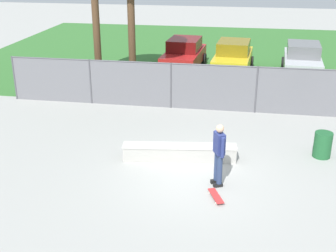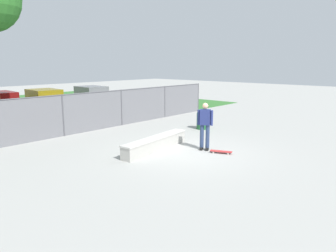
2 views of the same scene
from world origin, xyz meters
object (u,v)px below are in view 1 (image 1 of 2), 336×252
at_px(car_red, 184,54).
at_px(car_yellow, 233,57).
at_px(concrete_ledge, 179,152).
at_px(car_silver, 302,60).
at_px(skateboard, 216,196).
at_px(trash_bin, 323,145).
at_px(skateboarder, 219,152).

xyz_separation_m(car_red, car_yellow, (2.64, -0.25, 0.00)).
xyz_separation_m(concrete_ledge, car_silver, (4.82, 10.88, 0.58)).
xyz_separation_m(skateboard, car_yellow, (-0.01, 13.00, 0.77)).
xyz_separation_m(car_silver, trash_bin, (-0.39, -9.89, -0.42)).
bearing_deg(skateboarder, car_silver, 73.88).
bearing_deg(car_red, car_silver, -2.28).
bearing_deg(concrete_ledge, skateboard, -58.79).
bearing_deg(trash_bin, skateboard, -135.28).
height_order(skateboard, car_yellow, car_yellow).
xyz_separation_m(concrete_ledge, car_red, (-1.37, 11.13, 0.58)).
relative_size(concrete_ledge, trash_bin, 4.33).
xyz_separation_m(car_yellow, trash_bin, (3.17, -9.88, -0.42)).
distance_m(skateboarder, car_yellow, 12.25).
xyz_separation_m(concrete_ledge, skateboarder, (1.28, -1.37, 0.75)).
distance_m(skateboard, trash_bin, 4.45).
relative_size(skateboard, car_silver, 0.19).
bearing_deg(skateboarder, concrete_ledge, 133.02).
bearing_deg(concrete_ledge, car_red, 97.00).
bearing_deg(car_red, skateboard, -78.68).
bearing_deg(car_silver, skateboarder, -106.12).
relative_size(skateboarder, car_red, 0.42).
height_order(car_red, car_silver, same).
xyz_separation_m(car_yellow, car_silver, (3.55, 0.01, 0.00)).
bearing_deg(car_silver, skateboard, -105.21).
relative_size(skateboarder, skateboard, 2.23).
bearing_deg(skateboarder, trash_bin, 36.90).
xyz_separation_m(car_red, trash_bin, (5.81, -10.13, -0.42)).
distance_m(concrete_ledge, skateboard, 2.49).
distance_m(skateboard, car_yellow, 13.02).
distance_m(skateboard, car_red, 13.54).
relative_size(concrete_ledge, car_yellow, 0.83).
height_order(skateboarder, car_silver, skateboarder).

